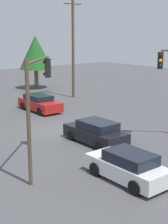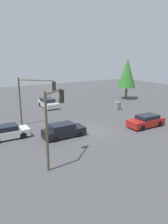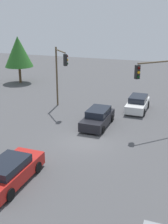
% 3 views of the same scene
% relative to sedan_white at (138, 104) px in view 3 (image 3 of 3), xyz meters
% --- Properties ---
extents(ground_plane, '(80.00, 80.00, 0.00)m').
position_rel_sedan_white_xyz_m(ground_plane, '(2.39, 8.53, -0.70)').
color(ground_plane, '#4C4C4F').
extents(sedan_white, '(1.89, 4.24, 1.44)m').
position_rel_sedan_white_xyz_m(sedan_white, '(0.00, 0.00, 0.00)').
color(sedan_white, silver).
rests_on(sedan_white, ground_plane).
extents(sedan_red, '(2.02, 4.63, 1.43)m').
position_rel_sedan_white_xyz_m(sedan_red, '(4.44, 15.16, 0.00)').
color(sedan_red, red).
rests_on(sedan_red, ground_plane).
extents(sedan_dark, '(1.96, 4.44, 1.46)m').
position_rel_sedan_white_xyz_m(sedan_dark, '(2.46, 5.19, 0.00)').
color(sedan_dark, black).
rests_on(sedan_dark, ground_plane).
extents(traffic_signal_main, '(2.27, 2.44, 6.00)m').
position_rel_sedan_white_xyz_m(traffic_signal_main, '(7.32, 2.13, 3.38)').
color(traffic_signal_main, brown).
rests_on(traffic_signal_main, ground_plane).
extents(traffic_signal_cross, '(3.41, 3.48, 5.80)m').
position_rel_sedan_white_xyz_m(traffic_signal_cross, '(-2.51, 3.82, 3.34)').
color(traffic_signal_cross, brown).
rests_on(traffic_signal_cross, ground_plane).
extents(tree_behind, '(3.83, 3.83, 6.28)m').
position_rel_sedan_white_xyz_m(tree_behind, '(17.46, -6.23, 3.55)').
color(tree_behind, '#4C3823').
rests_on(tree_behind, ground_plane).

